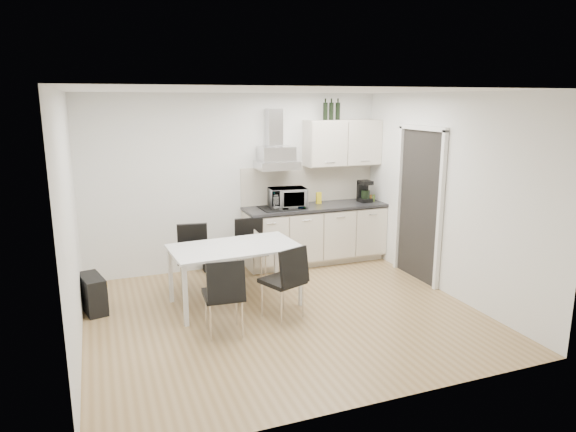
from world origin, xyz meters
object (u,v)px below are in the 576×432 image
object	(u,v)px
guitar_amp	(93,294)
floor_speaker	(209,261)
chair_near_right	(282,282)
dining_table	(235,252)
chair_far_left	(194,259)
chair_near_left	(223,296)
kitchenette	(317,210)
chair_far_right	(251,252)

from	to	relation	value
guitar_amp	floor_speaker	world-z (taller)	guitar_amp
chair_near_right	floor_speaker	world-z (taller)	chair_near_right
dining_table	guitar_amp	xyz separation A→B (m)	(-1.67, 0.39, -0.46)
chair_far_left	guitar_amp	xyz separation A→B (m)	(-1.27, -0.25, -0.22)
chair_near_left	dining_table	bearing A→B (deg)	70.48
floor_speaker	chair_far_left	bearing A→B (deg)	-115.21
dining_table	chair_near_left	xyz separation A→B (m)	(-0.34, -0.77, -0.24)
dining_table	guitar_amp	size ratio (longest dim) A/B	2.82
dining_table	chair_near_left	bearing A→B (deg)	-117.40
chair_far_left	floor_speaker	bearing A→B (deg)	-107.90
chair_near_left	guitar_amp	size ratio (longest dim) A/B	1.55
kitchenette	chair_far_left	distance (m)	2.15
dining_table	chair_near_right	world-z (taller)	chair_near_right
kitchenette	chair_far_right	xyz separation A→B (m)	(-1.22, -0.52, -0.39)
dining_table	chair_far_left	distance (m)	0.79
chair_far_left	chair_far_right	bearing A→B (deg)	-168.22
chair_near_left	floor_speaker	distance (m)	2.18
chair_far_left	floor_speaker	distance (m)	0.86
kitchenette	guitar_amp	world-z (taller)	kitchenette
chair_near_right	chair_near_left	bearing A→B (deg)	171.86
kitchenette	dining_table	size ratio (longest dim) A/B	1.58
chair_far_right	guitar_amp	distance (m)	2.12
guitar_amp	floor_speaker	xyz separation A→B (m)	(1.64, 0.98, -0.07)
chair_near_left	floor_speaker	world-z (taller)	chair_near_left
dining_table	chair_near_right	size ratio (longest dim) A/B	1.81
dining_table	chair_near_right	distance (m)	0.76
dining_table	floor_speaker	world-z (taller)	dining_table
chair_far_left	dining_table	bearing A→B (deg)	130.37
chair_near_left	chair_near_right	distance (m)	0.77
chair_far_left	guitar_amp	size ratio (longest dim) A/B	1.55
kitchenette	floor_speaker	xyz separation A→B (m)	(-1.67, 0.17, -0.68)
chair_near_left	chair_far_left	bearing A→B (deg)	96.47
dining_table	chair_near_left	size ratio (longest dim) A/B	1.81
dining_table	guitar_amp	bearing A→B (deg)	163.28
chair_near_right	guitar_amp	size ratio (longest dim) A/B	1.55
chair_far_left	chair_far_right	size ratio (longest dim) A/B	1.00
kitchenette	chair_near_right	size ratio (longest dim) A/B	2.86
kitchenette	guitar_amp	bearing A→B (deg)	-166.15
chair_near_left	guitar_amp	xyz separation A→B (m)	(-1.33, 1.16, -0.22)
dining_table	chair_far_left	world-z (taller)	chair_far_left
chair_far_right	guitar_amp	world-z (taller)	chair_far_right
kitchenette	chair_far_left	xyz separation A→B (m)	(-2.04, -0.56, -0.39)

